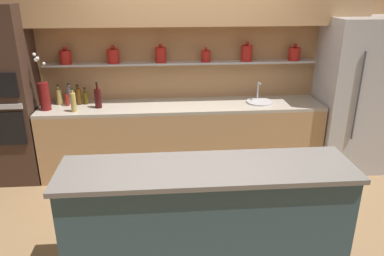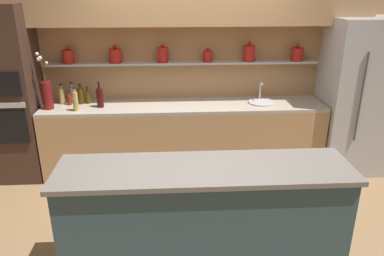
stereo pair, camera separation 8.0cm
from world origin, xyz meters
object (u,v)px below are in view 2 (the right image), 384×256
object	(u,v)px
bottle_oil_2	(88,97)
refrigerator	(358,97)
sink_fixture	(262,101)
bottle_wine_3	(100,98)
bottle_spirit_0	(81,96)
bottle_sauce_5	(69,99)
bottle_spirit_4	(75,101)
bottle_spirit_6	(62,96)
bottle_spirit_1	(73,95)
flower_vase	(47,93)
oven_tower	(8,95)

from	to	relation	value
bottle_oil_2	refrigerator	bearing A→B (deg)	-2.72
sink_fixture	bottle_wine_3	size ratio (longest dim) A/B	1.04
bottle_spirit_0	bottle_sauce_5	world-z (taller)	bottle_spirit_0
bottle_wine_3	bottle_spirit_4	xyz separation A→B (m)	(-0.27, -0.13, 0.00)
refrigerator	bottle_spirit_6	bearing A→B (deg)	177.42
bottle_spirit_1	bottle_spirit_6	bearing A→B (deg)	-172.44
refrigerator	flower_vase	xyz separation A→B (m)	(-3.91, -0.03, 0.13)
bottle_sauce_5	bottle_spirit_1	bearing A→B (deg)	71.22
oven_tower	bottle_spirit_4	bearing A→B (deg)	-11.06
oven_tower	bottle_wine_3	size ratio (longest dim) A/B	6.61
bottle_spirit_4	bottle_sauce_5	bearing A→B (deg)	118.72
flower_vase	bottle_spirit_6	distance (m)	0.25
bottle_spirit_1	bottle_spirit_4	distance (m)	0.34
oven_tower	bottle_wine_3	bearing A→B (deg)	-2.01
sink_fixture	bottle_spirit_4	size ratio (longest dim) A/B	1.17
sink_fixture	bottle_spirit_1	xyz separation A→B (m)	(-2.42, 0.14, 0.09)
flower_vase	bottle_spirit_1	xyz separation A→B (m)	(0.24, 0.22, -0.09)
flower_vase	bottle_spirit_6	size ratio (longest dim) A/B	2.72
bottle_spirit_4	bottle_spirit_6	distance (m)	0.38
oven_tower	bottle_spirit_6	world-z (taller)	oven_tower
bottle_spirit_1	bottle_sauce_5	distance (m)	0.09
oven_tower	bottle_spirit_0	distance (m)	0.86
bottle_spirit_6	bottle_spirit_0	bearing A→B (deg)	-3.33
bottle_oil_2	bottle_wine_3	size ratio (longest dim) A/B	0.66
sink_fixture	oven_tower	bearing A→B (deg)	-179.79
bottle_spirit_0	bottle_oil_2	distance (m)	0.09
bottle_sauce_5	bottle_spirit_6	distance (m)	0.12
sink_fixture	bottle_spirit_4	bearing A→B (deg)	-175.61
refrigerator	bottle_sauce_5	world-z (taller)	refrigerator
bottle_spirit_0	bottle_spirit_6	bearing A→B (deg)	176.67
bottle_spirit_0	bottle_sauce_5	bearing A→B (deg)	-162.89
flower_vase	bottle_wine_3	size ratio (longest dim) A/B	2.13
flower_vase	bottle_spirit_4	xyz separation A→B (m)	(0.35, -0.10, -0.08)
flower_vase	bottle_spirit_4	world-z (taller)	flower_vase
bottle_oil_2	bottle_sauce_5	size ratio (longest dim) A/B	1.21
refrigerator	bottle_oil_2	size ratio (longest dim) A/B	9.21
sink_fixture	bottle_spirit_1	distance (m)	2.42
bottle_spirit_4	refrigerator	bearing A→B (deg)	2.08
bottle_sauce_5	oven_tower	bearing A→B (deg)	-173.73
refrigerator	sink_fixture	world-z (taller)	refrigerator
flower_vase	oven_tower	bearing A→B (deg)	171.89
refrigerator	oven_tower	xyz separation A→B (m)	(-4.40, 0.04, 0.09)
refrigerator	sink_fixture	size ratio (longest dim) A/B	5.87
bottle_oil_2	sink_fixture	bearing A→B (deg)	-3.00
bottle_wine_3	bottle_sauce_5	size ratio (longest dim) A/B	1.84
bottle_spirit_0	bottle_wine_3	size ratio (longest dim) A/B	0.79
bottle_wine_3	bottle_spirit_6	distance (m)	0.54
refrigerator	bottle_oil_2	world-z (taller)	refrigerator
bottle_oil_2	bottle_spirit_4	world-z (taller)	bottle_spirit_4
sink_fixture	bottle_spirit_1	bearing A→B (deg)	176.69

